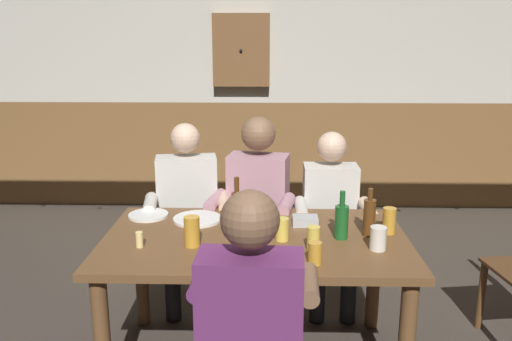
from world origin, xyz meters
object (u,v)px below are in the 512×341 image
person_3 (252,317)px  table_candle (139,240)px  plate_1 (198,219)px  pint_glass_4 (378,238)px  person_1 (256,203)px  pint_glass_2 (389,221)px  person_2 (331,213)px  plate_0 (148,215)px  pint_glass_1 (315,253)px  bottle_2 (237,207)px  pint_glass_5 (257,213)px  dining_table (255,255)px  pint_glass_7 (268,218)px  wall_dart_cabinet (241,50)px  person_0 (187,207)px  condiment_caddy (305,221)px  bottle_1 (369,217)px  pint_glass_0 (250,252)px  pint_glass_6 (313,239)px  bottle_0 (341,221)px  pint_glass_8 (192,231)px  pint_glass_3 (282,229)px

person_3 → table_candle: size_ratio=15.31×
person_3 → plate_1: (-0.34, 0.95, 0.07)m
pint_glass_4 → person_1: bearing=125.7°
person_1 → pint_glass_2: bearing=148.9°
person_2 → plate_0: 1.18m
plate_0 → pint_glass_4: (1.24, -0.46, 0.05)m
pint_glass_1 → pint_glass_2: bearing=43.3°
person_3 → plate_0: 1.19m
person_1 → pint_glass_4: (0.62, -0.86, 0.10)m
bottle_2 → pint_glass_5: size_ratio=2.57×
dining_table → pint_glass_7: size_ratio=13.33×
bottle_2 → wall_dart_cabinet: bearing=92.3°
plate_0 → person_0: bearing=67.2°
plate_1 → pint_glass_7: bearing=-17.3°
dining_table → person_1: 0.71m
table_candle → condiment_caddy: bearing=21.9°
bottle_1 → pint_glass_5: size_ratio=2.39×
pint_glass_0 → pint_glass_6: 0.36m
bottle_0 → bottle_1: size_ratio=0.99×
pint_glass_2 → pint_glass_5: (-0.70, 0.15, -0.02)m
plate_1 → wall_dart_cabinet: 2.62m
pint_glass_6 → pint_glass_8: 0.60m
pint_glass_1 → pint_glass_7: 0.50m
pint_glass_0 → wall_dart_cabinet: size_ratio=0.20×
person_0 → plate_0: 0.44m
dining_table → condiment_caddy: size_ratio=11.38×
pint_glass_0 → person_2: bearing=65.2°
bottle_1 → bottle_2: 0.72m
person_0 → pint_glass_6: person_0 is taller
pint_glass_1 → pint_glass_5: (-0.28, 0.55, 0.00)m
person_3 → plate_0: person_3 is taller
person_1 → bottle_2: bearing=90.3°
pint_glass_1 → pint_glass_8: size_ratio=0.68×
bottle_1 → pint_glass_2: bottle_1 is taller
wall_dart_cabinet → person_1: bearing=-84.4°
table_candle → pint_glass_8: (0.26, 0.02, 0.04)m
plate_1 → pint_glass_0: 0.70m
person_0 → pint_glass_2: size_ratio=8.70×
dining_table → bottle_0: bottle_0 is taller
person_0 → pint_glass_0: person_0 is taller
bottle_2 → pint_glass_8: bearing=-124.6°
pint_glass_7 → pint_glass_8: bearing=-146.3°
pint_glass_7 → plate_1: bearing=162.7°
person_1 → condiment_caddy: person_1 is taller
bottle_2 → pint_glass_3: (0.24, -0.21, -0.05)m
pint_glass_8 → pint_glass_3: bearing=11.1°
condiment_caddy → pint_glass_7: (-0.20, -0.06, 0.03)m
person_3 → pint_glass_3: 0.68m
pint_glass_3 → plate_0: bearing=155.5°
pint_glass_7 → person_0: bearing=132.6°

